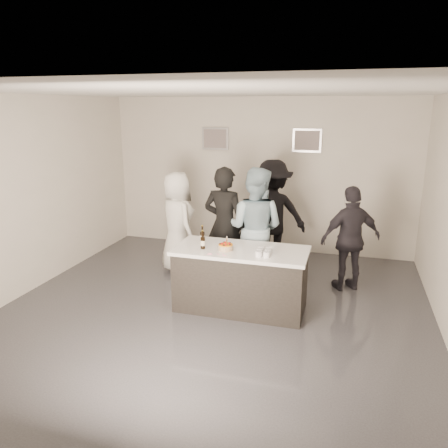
# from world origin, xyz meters

# --- Properties ---
(floor) EXTENTS (6.00, 6.00, 0.00)m
(floor) POSITION_xyz_m (0.00, 0.00, 0.00)
(floor) COLOR #3D3D42
(floor) RESTS_ON ground
(ceiling) EXTENTS (6.00, 6.00, 0.00)m
(ceiling) POSITION_xyz_m (0.00, 0.00, 3.00)
(ceiling) COLOR white
(wall_back) EXTENTS (6.00, 0.04, 3.00)m
(wall_back) POSITION_xyz_m (0.00, 3.00, 1.50)
(wall_back) COLOR beige
(wall_back) RESTS_ON ground
(wall_front) EXTENTS (6.00, 0.04, 3.00)m
(wall_front) POSITION_xyz_m (0.00, -3.00, 1.50)
(wall_front) COLOR beige
(wall_front) RESTS_ON ground
(wall_left) EXTENTS (0.04, 6.00, 3.00)m
(wall_left) POSITION_xyz_m (-3.00, 0.00, 1.50)
(wall_left) COLOR beige
(wall_left) RESTS_ON ground
(picture_left) EXTENTS (0.54, 0.04, 0.44)m
(picture_left) POSITION_xyz_m (-0.90, 2.97, 2.20)
(picture_left) COLOR #B2B2B7
(picture_left) RESTS_ON wall_back
(picture_right) EXTENTS (0.54, 0.04, 0.44)m
(picture_right) POSITION_xyz_m (0.90, 2.97, 2.20)
(picture_right) COLOR #B2B2B7
(picture_right) RESTS_ON wall_back
(bar_counter) EXTENTS (1.86, 0.86, 0.90)m
(bar_counter) POSITION_xyz_m (0.34, 0.18, 0.45)
(bar_counter) COLOR white
(bar_counter) RESTS_ON ground
(cake) EXTENTS (0.20, 0.20, 0.07)m
(cake) POSITION_xyz_m (0.15, 0.07, 0.94)
(cake) COLOR orange
(cake) RESTS_ON bar_counter
(beer_bottle_a) EXTENTS (0.07, 0.07, 0.26)m
(beer_bottle_a) POSITION_xyz_m (-0.26, 0.27, 1.03)
(beer_bottle_a) COLOR black
(beer_bottle_a) RESTS_ON bar_counter
(beer_bottle_b) EXTENTS (0.07, 0.07, 0.26)m
(beer_bottle_b) POSITION_xyz_m (-0.17, 0.04, 1.03)
(beer_bottle_b) COLOR black
(beer_bottle_b) RESTS_ON bar_counter
(tumbler_cluster) EXTENTS (0.19, 0.30, 0.08)m
(tumbler_cluster) POSITION_xyz_m (0.70, 0.03, 0.94)
(tumbler_cluster) COLOR #C48E12
(tumbler_cluster) RESTS_ON bar_counter
(candles) EXTENTS (0.24, 0.08, 0.01)m
(candles) POSITION_xyz_m (0.09, -0.15, 0.90)
(candles) COLOR pink
(candles) RESTS_ON bar_counter
(person_main_black) EXTENTS (0.75, 0.55, 1.92)m
(person_main_black) POSITION_xyz_m (-0.17, 1.09, 0.96)
(person_main_black) COLOR black
(person_main_black) RESTS_ON ground
(person_main_blue) EXTENTS (1.03, 0.86, 1.93)m
(person_main_blue) POSITION_xyz_m (0.34, 1.07, 0.96)
(person_main_blue) COLOR #96B6C5
(person_main_blue) RESTS_ON ground
(person_guest_left) EXTENTS (1.01, 0.98, 1.75)m
(person_guest_left) POSITION_xyz_m (-1.09, 1.35, 0.88)
(person_guest_left) COLOR white
(person_guest_left) RESTS_ON ground
(person_guest_right) EXTENTS (1.05, 0.81, 1.66)m
(person_guest_right) POSITION_xyz_m (1.81, 1.34, 0.83)
(person_guest_right) COLOR #27242B
(person_guest_right) RESTS_ON ground
(person_guest_back) EXTENTS (1.42, 1.12, 1.93)m
(person_guest_back) POSITION_xyz_m (0.44, 2.02, 0.97)
(person_guest_back) COLOR black
(person_guest_back) RESTS_ON ground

